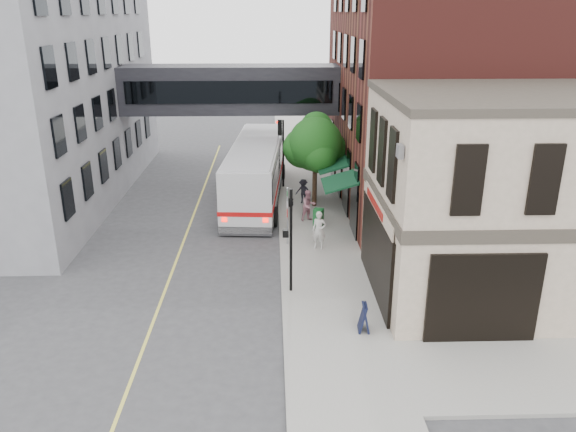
{
  "coord_description": "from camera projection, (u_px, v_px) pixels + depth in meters",
  "views": [
    {
      "loc": [
        -0.34,
        -19.25,
        11.3
      ],
      "look_at": [
        0.31,
        3.16,
        3.08
      ],
      "focal_mm": 35.0,
      "sensor_mm": 36.0,
      "label": 1
    }
  ],
  "objects": [
    {
      "name": "sidewalk_main",
      "position": [
        310.0,
        201.0,
        35.14
      ],
      "size": [
        4.0,
        60.0,
        0.15
      ],
      "primitive_type": "cube",
      "color": "gray",
      "rests_on": "ground"
    },
    {
      "name": "traffic_signal_near",
      "position": [
        290.0,
        228.0,
        22.83
      ],
      "size": [
        0.44,
        0.22,
        4.6
      ],
      "color": "black",
      "rests_on": "sidewalk_main"
    },
    {
      "name": "skyway_bridge",
      "position": [
        231.0,
        89.0,
        36.54
      ],
      "size": [
        14.0,
        3.18,
        3.0
      ],
      "color": "black",
      "rests_on": "ground"
    },
    {
      "name": "ground",
      "position": [
        282.0,
        318.0,
        21.97
      ],
      "size": [
        120.0,
        120.0,
        0.0
      ],
      "primitive_type": "plane",
      "color": "#38383A",
      "rests_on": "ground"
    },
    {
      "name": "pedestrian_b",
      "position": [
        309.0,
        205.0,
        31.45
      ],
      "size": [
        1.06,
        0.98,
        1.76
      ],
      "primitive_type": "imported",
      "rotation": [
        0.0,
        0.0,
        0.46
      ],
      "color": "#C47E90",
      "rests_on": "sidewalk_main"
    },
    {
      "name": "street_sign_pole",
      "position": [
        287.0,
        211.0,
        27.88
      ],
      "size": [
        0.08,
        0.75,
        3.0
      ],
      "color": "gray",
      "rests_on": "sidewalk_main"
    },
    {
      "name": "lane_marking",
      "position": [
        189.0,
        227.0,
        31.21
      ],
      "size": [
        0.12,
        40.0,
        0.01
      ],
      "primitive_type": "cube",
      "color": "#D8CC4C",
      "rests_on": "ground"
    },
    {
      "name": "traffic_signal_far",
      "position": [
        281.0,
        140.0,
        36.78
      ],
      "size": [
        0.53,
        0.28,
        4.5
      ],
      "color": "black",
      "rests_on": "sidewalk_main"
    },
    {
      "name": "street_tree",
      "position": [
        315.0,
        144.0,
        33.09
      ],
      "size": [
        3.8,
        3.2,
        5.6
      ],
      "color": "#382619",
      "rests_on": "sidewalk_main"
    },
    {
      "name": "brick_building",
      "position": [
        442.0,
        87.0,
        33.91
      ],
      "size": [
        13.76,
        18.0,
        14.0
      ],
      "color": "#58201B",
      "rests_on": "ground"
    },
    {
      "name": "pedestrian_a",
      "position": [
        319.0,
        230.0,
        27.71
      ],
      "size": [
        0.78,
        0.6,
        1.91
      ],
      "primitive_type": "imported",
      "rotation": [
        0.0,
        0.0,
        -0.22
      ],
      "color": "beige",
      "rests_on": "sidewalk_main"
    },
    {
      "name": "bus",
      "position": [
        256.0,
        169.0,
        35.12
      ],
      "size": [
        3.89,
        13.27,
        3.53
      ],
      "color": "silver",
      "rests_on": "ground"
    },
    {
      "name": "pedestrian_c",
      "position": [
        303.0,
        191.0,
        34.35
      ],
      "size": [
        1.12,
        0.91,
        1.52
      ],
      "primitive_type": "imported",
      "rotation": [
        0.0,
        0.0,
        -0.41
      ],
      "color": "black",
      "rests_on": "sidewalk_main"
    },
    {
      "name": "corner_building",
      "position": [
        503.0,
        197.0,
        22.64
      ],
      "size": [
        10.19,
        8.12,
        8.45
      ],
      "color": "tan",
      "rests_on": "ground"
    },
    {
      "name": "sandwich_board",
      "position": [
        364.0,
        318.0,
        20.62
      ],
      "size": [
        0.43,
        0.63,
        1.08
      ],
      "primitive_type": "cube",
      "rotation": [
        0.0,
        0.0,
        -0.06
      ],
      "color": "black",
      "rests_on": "sidewalk_main"
    },
    {
      "name": "newspaper_box",
      "position": [
        318.0,
        217.0,
        30.79
      ],
      "size": [
        0.62,
        0.6,
        0.98
      ],
      "primitive_type": "cube",
      "rotation": [
        0.0,
        0.0,
        -0.41
      ],
      "color": "#155C26",
      "rests_on": "sidewalk_main"
    }
  ]
}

